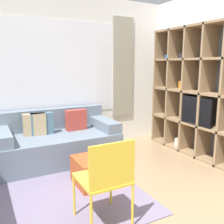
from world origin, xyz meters
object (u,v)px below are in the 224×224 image
object	(u,v)px
shelving_unit	(199,93)
couch_main	(56,142)
ottoman	(97,170)
folding_chair	(106,176)

from	to	relation	value
shelving_unit	couch_main	xyz separation A→B (m)	(-2.20, 0.83, -0.75)
shelving_unit	couch_main	size ratio (longest dim) A/B	1.15
ottoman	shelving_unit	bearing A→B (deg)	6.56
ottoman	folding_chair	xyz separation A→B (m)	(-0.29, -0.84, 0.34)
couch_main	folding_chair	size ratio (longest dim) A/B	2.14
couch_main	folding_chair	bearing A→B (deg)	-91.73
ottoman	folding_chair	distance (m)	0.95
shelving_unit	couch_main	bearing A→B (deg)	159.39
ottoman	folding_chair	size ratio (longest dim) A/B	0.65
shelving_unit	folding_chair	size ratio (longest dim) A/B	2.47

